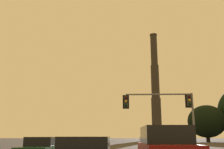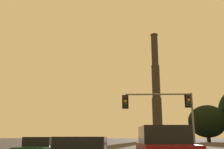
# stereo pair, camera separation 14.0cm
# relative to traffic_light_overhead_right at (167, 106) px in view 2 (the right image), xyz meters

# --- Properties ---
(traffic_light_overhead_right) EXTENTS (6.36, 0.50, 5.25)m
(traffic_light_overhead_right) POSITION_rel_traffic_light_overhead_right_xyz_m (0.00, 0.00, 0.00)
(traffic_light_overhead_right) COLOR slate
(traffic_light_overhead_right) RESTS_ON ground_plane
(smokestack) EXTENTS (8.05, 8.05, 57.42)m
(smokestack) POSITION_rel_traffic_light_overhead_right_xyz_m (13.62, 115.09, 18.43)
(smokestack) COLOR #2B2722
(smokestack) RESTS_ON ground_plane
(treeline_left_mid) EXTENTS (10.79, 9.71, 10.46)m
(treeline_left_mid) POSITION_rel_traffic_light_overhead_right_xyz_m (20.23, 54.26, 1.76)
(treeline_left_mid) COLOR black
(treeline_left_mid) RESTS_ON ground_plane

